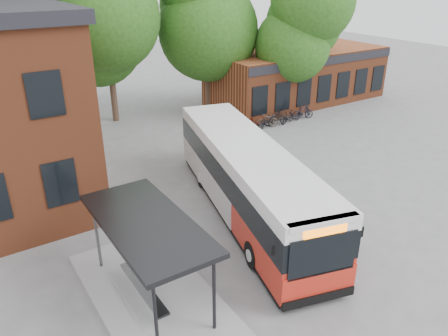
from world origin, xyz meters
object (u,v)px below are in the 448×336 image
bicycle_5 (288,117)px  bicycle_7 (303,112)px  bicycle_4 (276,118)px  bicycle_2 (266,122)px  bicycle_6 (277,114)px  bicycle_0 (250,128)px  bicycle_extra_0 (303,112)px  bicycle_3 (267,121)px  bus_shelter (150,260)px  city_bus (247,181)px  bicycle_1 (247,125)px

bicycle_5 → bicycle_7: 1.61m
bicycle_4 → bicycle_7: (2.45, -0.02, 0.03)m
bicycle_2 → bicycle_6: 1.93m
bicycle_0 → bicycle_extra_0: bearing=-104.5°
bicycle_3 → bicycle_4: bicycle_4 is taller
bus_shelter → bicycle_7: bearing=33.6°
bicycle_0 → bicycle_2: bearing=-96.0°
city_bus → bicycle_0: bearing=67.7°
bus_shelter → bicycle_5: bus_shelter is taller
bus_shelter → bicycle_6: (14.95, 11.83, -1.03)m
bicycle_1 → bicycle_4: bicycle_1 is taller
bus_shelter → bicycle_7: (16.72, 11.10, -0.94)m
bicycle_2 → bicycle_4: 1.04m
bicycle_4 → bicycle_3: bearing=109.8°
bicycle_extra_0 → city_bus: bearing=145.3°
city_bus → bicycle_extra_0: (10.96, 8.44, -1.09)m
bicycle_2 → bicycle_7: bearing=-100.7°
city_bus → bicycle_1: 10.30m
bicycle_2 → bicycle_3: bicycle_3 is taller
bicycle_2 → bicycle_5: 1.87m
bus_shelter → bicycle_2: bus_shelter is taller
city_bus → bicycle_4: city_bus is taller
bicycle_3 → bicycle_extra_0: (3.25, 0.10, 0.01)m
bus_shelter → bicycle_0: 15.65m
bus_shelter → bicycle_6: size_ratio=4.40×
bicycle_6 → bicycle_3: bearing=96.3°
bicycle_1 → bus_shelter: bearing=141.5°
bicycle_3 → bicycle_6: size_ratio=1.00×
bus_shelter → bicycle_1: size_ratio=3.95×
bicycle_1 → bicycle_extra_0: bearing=-79.9°
city_bus → bicycle_1: size_ratio=7.01×
bicycle_5 → city_bus: bearing=114.9°
bicycle_0 → bicycle_1: (0.10, 0.47, 0.06)m
bicycle_2 → bicycle_extra_0: bearing=-101.1°
bicycle_1 → bicycle_5: bearing=-81.8°
bicycle_4 → bicycle_6: (0.68, 0.71, -0.06)m
bicycle_0 → bicycle_1: 0.48m
city_bus → bicycle_4: size_ratio=6.79×
city_bus → bicycle_2: bearing=62.3°
bus_shelter → bicycle_extra_0: size_ratio=4.33×
bicycle_6 → bicycle_extra_0: 1.86m
city_bus → bicycle_0: city_bus is taller
bicycle_7 → bicycle_0: bearing=88.2°
bus_shelter → bicycle_1: (11.70, 10.93, -0.92)m
city_bus → bicycle_6: 13.10m
city_bus → bicycle_4: bearing=59.4°
bicycle_0 → bicycle_2: size_ratio=1.14×
city_bus → bicycle_3: (7.71, 8.34, -1.10)m
bicycle_5 → bicycle_6: size_ratio=0.97×
city_bus → bicycle_6: (9.27, 9.19, -1.16)m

